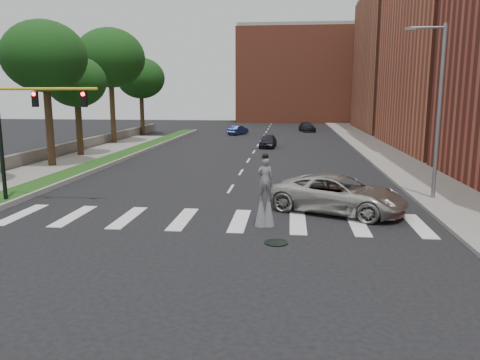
# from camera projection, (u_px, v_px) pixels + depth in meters

# --- Properties ---
(ground_plane) EXTENTS (160.00, 160.00, 0.00)m
(ground_plane) POSITION_uv_depth(u_px,v_px,m) (207.00, 226.00, 19.95)
(ground_plane) COLOR black
(ground_plane) RESTS_ON ground
(grass_median) EXTENTS (2.00, 60.00, 0.25)m
(grass_median) POSITION_uv_depth(u_px,v_px,m) (117.00, 157.00, 40.67)
(grass_median) COLOR #184012
(grass_median) RESTS_ON ground
(median_curb) EXTENTS (0.20, 60.00, 0.28)m
(median_curb) POSITION_uv_depth(u_px,v_px,m) (129.00, 157.00, 40.56)
(median_curb) COLOR gray
(median_curb) RESTS_ON ground
(sidewalk_left) EXTENTS (4.00, 60.00, 0.18)m
(sidewalk_left) POSITION_uv_depth(u_px,v_px,m) (19.00, 177.00, 31.21)
(sidewalk_left) COLOR slate
(sidewalk_left) RESTS_ON ground
(sidewalk_right) EXTENTS (5.00, 90.00, 0.18)m
(sidewalk_right) POSITION_uv_depth(u_px,v_px,m) (388.00, 154.00, 43.08)
(sidewalk_right) COLOR slate
(sidewalk_right) RESTS_ON ground
(stone_wall) EXTENTS (0.50, 56.00, 1.10)m
(stone_wall) POSITION_uv_depth(u_px,v_px,m) (67.00, 149.00, 43.12)
(stone_wall) COLOR #5F5951
(stone_wall) RESTS_ON ground
(manhole) EXTENTS (0.90, 0.90, 0.04)m
(manhole) POSITION_uv_depth(u_px,v_px,m) (276.00, 243.00, 17.68)
(manhole) COLOR black
(manhole) RESTS_ON ground
(building_far) EXTENTS (16.00, 22.00, 20.00)m
(building_far) POSITION_uv_depth(u_px,v_px,m) (418.00, 63.00, 68.64)
(building_far) COLOR #965037
(building_far) RESTS_ON ground
(building_backdrop) EXTENTS (26.00, 14.00, 18.00)m
(building_backdrop) POSITION_uv_depth(u_px,v_px,m) (304.00, 76.00, 93.95)
(building_backdrop) COLOR #9E4A31
(building_backdrop) RESTS_ON ground
(streetlight) EXTENTS (2.05, 0.20, 9.00)m
(streetlight) POSITION_uv_depth(u_px,v_px,m) (438.00, 107.00, 23.79)
(streetlight) COLOR slate
(streetlight) RESTS_ON ground
(traffic_signal) EXTENTS (5.30, 0.23, 6.20)m
(traffic_signal) POSITION_uv_depth(u_px,v_px,m) (22.00, 123.00, 23.14)
(traffic_signal) COLOR black
(traffic_signal) RESTS_ON ground
(stilt_performer) EXTENTS (0.84, 0.56, 3.14)m
(stilt_performer) POSITION_uv_depth(u_px,v_px,m) (265.00, 197.00, 19.75)
(stilt_performer) COLOR #342214
(stilt_performer) RESTS_ON ground
(suv_crossing) EXTENTS (7.00, 5.28, 1.77)m
(suv_crossing) POSITION_uv_depth(u_px,v_px,m) (338.00, 194.00, 22.12)
(suv_crossing) COLOR #ACAAA2
(suv_crossing) RESTS_ON ground
(car_near) EXTENTS (1.84, 4.13, 1.38)m
(car_near) POSITION_uv_depth(u_px,v_px,m) (268.00, 141.00, 48.95)
(car_near) COLOR black
(car_near) RESTS_ON ground
(car_mid) EXTENTS (2.72, 4.02, 1.26)m
(car_mid) POSITION_uv_depth(u_px,v_px,m) (238.00, 130.00, 64.15)
(car_mid) COLOR navy
(car_mid) RESTS_ON ground
(car_far) EXTENTS (2.70, 4.83, 1.32)m
(car_far) POSITION_uv_depth(u_px,v_px,m) (307.00, 127.00, 69.55)
(car_far) COLOR black
(car_far) RESTS_ON ground
(tree_2) EXTENTS (6.16, 6.16, 10.89)m
(tree_2) POSITION_uv_depth(u_px,v_px,m) (44.00, 57.00, 34.33)
(tree_2) COLOR #342214
(tree_2) RESTS_ON ground
(tree_3) EXTENTS (5.18, 5.18, 8.80)m
(tree_3) POSITION_uv_depth(u_px,v_px,m) (76.00, 82.00, 40.75)
(tree_3) COLOR #342214
(tree_3) RESTS_ON ground
(tree_4) EXTENTS (7.51, 7.51, 12.58)m
(tree_4) POSITION_uv_depth(u_px,v_px,m) (110.00, 58.00, 50.65)
(tree_4) COLOR #342214
(tree_4) RESTS_ON ground
(tree_5) EXTENTS (6.35, 6.35, 10.30)m
(tree_5) POSITION_uv_depth(u_px,v_px,m) (141.00, 78.00, 62.35)
(tree_5) COLOR #342214
(tree_5) RESTS_ON ground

